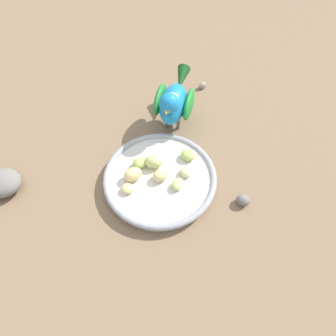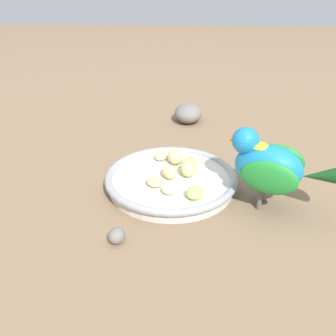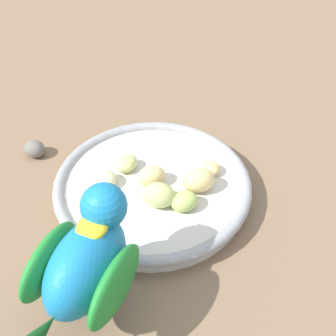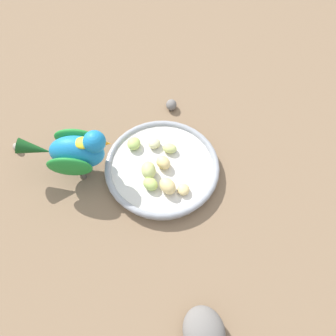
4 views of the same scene
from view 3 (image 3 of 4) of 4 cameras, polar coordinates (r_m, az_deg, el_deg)
name	(u,v)px [view 3 (image 3 of 4)]	position (r m, az deg, el deg)	size (l,w,h in m)	color
ground_plane	(159,206)	(0.63, -0.97, -4.24)	(4.00, 4.00, 0.00)	#7A6047
feeding_bowl	(153,189)	(0.63, -1.74, -2.31)	(0.24, 0.24, 0.03)	beige
apple_piece_0	(158,195)	(0.59, -1.11, -3.05)	(0.04, 0.03, 0.03)	#C6D17A
apple_piece_1	(151,176)	(0.62, -1.87, -0.89)	(0.03, 0.03, 0.02)	#E5C67F
apple_piece_2	(199,181)	(0.61, 3.48, -1.42)	(0.04, 0.03, 0.03)	#E5C67F
apple_piece_3	(209,168)	(0.64, 4.64, -0.04)	(0.03, 0.02, 0.02)	#E5C67F
apple_piece_4	(184,201)	(0.59, 1.84, -3.75)	(0.03, 0.03, 0.02)	#B2CC66
apple_piece_5	(127,164)	(0.64, -4.64, 0.48)	(0.03, 0.02, 0.02)	#C6D17A
apple_piece_6	(91,203)	(0.60, -8.57, -3.94)	(0.03, 0.03, 0.02)	#B2CC66
apple_piece_7	(106,179)	(0.62, -6.90, -1.21)	(0.03, 0.02, 0.02)	beige
parrot	(83,266)	(0.48, -9.46, -10.80)	(0.19, 0.12, 0.14)	#59544C
pebble_1	(35,149)	(0.71, -14.71, 2.08)	(0.03, 0.03, 0.02)	slate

